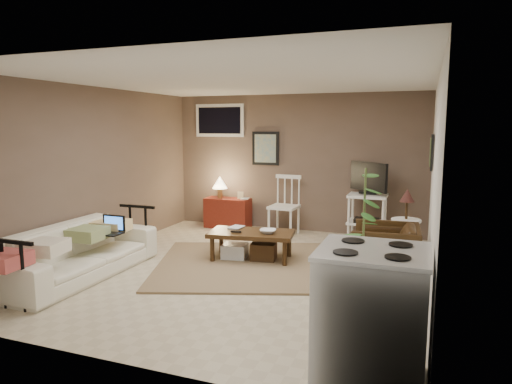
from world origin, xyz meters
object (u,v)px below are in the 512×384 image
at_px(coffee_table, 251,243).
at_px(stove, 371,316).
at_px(armchair, 385,250).
at_px(spindle_chair, 284,207).
at_px(side_table, 406,218).
at_px(sofa, 78,243).
at_px(red_console, 227,210).
at_px(tv_stand, 368,200).
at_px(potted_plant, 363,237).

xyz_separation_m(coffee_table, stove, (1.90, -2.51, 0.26)).
bearing_deg(armchair, spindle_chair, -140.10).
bearing_deg(side_table, armchair, -103.60).
height_order(sofa, spindle_chair, spindle_chair).
bearing_deg(sofa, coffee_table, -51.87).
distance_m(sofa, red_console, 3.22).
bearing_deg(tv_stand, potted_plant, -84.00).
height_order(spindle_chair, side_table, side_table).
xyz_separation_m(sofa, red_console, (0.59, 3.16, -0.10)).
bearing_deg(red_console, spindle_chair, -6.81).
bearing_deg(tv_stand, sofa, -135.84).
xyz_separation_m(sofa, spindle_chair, (1.73, 3.02, 0.05)).
distance_m(spindle_chair, armchair, 2.65).
bearing_deg(armchair, sofa, -76.44).
bearing_deg(coffee_table, spindle_chair, 90.77).
xyz_separation_m(armchair, potted_plant, (-0.13, -1.05, 0.40)).
bearing_deg(potted_plant, tv_stand, 96.00).
height_order(sofa, red_console, red_console).
xyz_separation_m(spindle_chair, tv_stand, (1.39, 0.00, 0.20)).
distance_m(coffee_table, potted_plant, 2.20).
bearing_deg(tv_stand, red_console, 176.94).
xyz_separation_m(spindle_chair, side_table, (2.03, -1.10, 0.16)).
relative_size(armchair, stove, 0.77).
height_order(red_console, side_table, side_table).
bearing_deg(potted_plant, sofa, -179.08).
bearing_deg(stove, spindle_chair, 114.76).
relative_size(spindle_chair, tv_stand, 0.79).
bearing_deg(coffee_table, sofa, -141.87).
xyz_separation_m(red_console, stove, (3.06, -4.30, 0.17)).
bearing_deg(sofa, stove, -107.37).
bearing_deg(sofa, potted_plant, -89.08).
height_order(sofa, potted_plant, potted_plant).
distance_m(spindle_chair, potted_plant, 3.44).
height_order(sofa, side_table, side_table).
relative_size(side_table, potted_plant, 0.70).
xyz_separation_m(tv_stand, side_table, (0.64, -1.10, -0.04)).
distance_m(sofa, tv_stand, 4.35).
bearing_deg(stove, red_console, 125.40).
height_order(sofa, armchair, sofa).
relative_size(coffee_table, tv_stand, 0.95).
bearing_deg(spindle_chair, sofa, -119.71).
bearing_deg(potted_plant, armchair, 83.19).
bearing_deg(red_console, sofa, -100.59).
relative_size(sofa, red_console, 2.31).
relative_size(spindle_chair, potted_plant, 0.69).
xyz_separation_m(red_console, side_table, (3.16, -1.23, 0.31)).
relative_size(armchair, potted_plant, 0.53).
bearing_deg(tv_stand, armchair, -77.11).
bearing_deg(spindle_chair, coffee_table, -89.23).
bearing_deg(armchair, potted_plant, -10.59).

